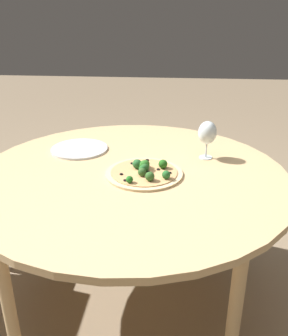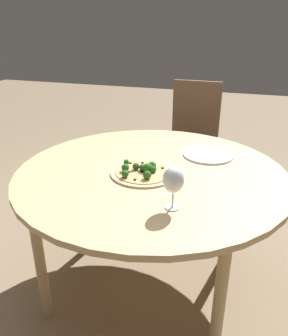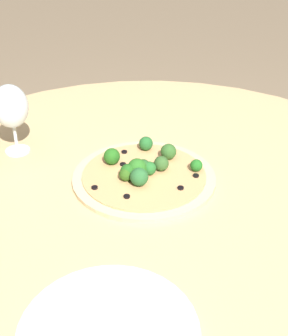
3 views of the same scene
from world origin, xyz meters
name	(u,v)px [view 2 (image 2 of 3)]	position (x,y,z in m)	size (l,w,h in m)	color
ground_plane	(150,278)	(0.00, 0.00, 0.00)	(12.00, 12.00, 0.00)	#847056
dining_table	(151,179)	(0.00, 0.00, 0.65)	(1.34, 1.34, 0.70)	tan
chair	(192,140)	(1.03, -0.02, 0.52)	(0.41, 0.41, 0.97)	brown
pizza	(143,171)	(-0.06, 0.02, 0.71)	(0.33, 0.33, 0.06)	#DBBC89
wine_glass	(173,180)	(-0.33, -0.19, 0.82)	(0.09, 0.09, 0.18)	silver
plate_near	(208,155)	(0.28, -0.24, 0.71)	(0.28, 0.28, 0.01)	silver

